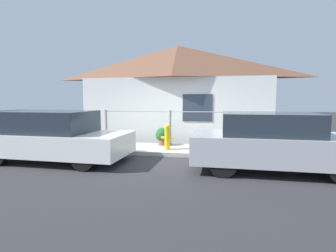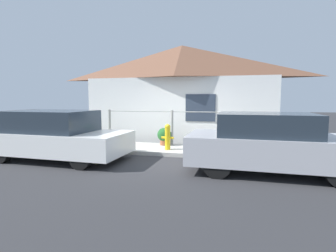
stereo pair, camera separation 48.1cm
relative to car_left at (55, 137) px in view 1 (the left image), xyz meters
The scene contains 9 objects.
ground_plane 3.06m from the car_left, 20.76° to the left, with size 60.00×60.00×0.00m, color #2D2D30.
sidewalk 3.42m from the car_left, 33.90° to the left, with size 24.00×1.63×0.12m.
house 5.61m from the car_left, 56.75° to the left, with size 7.73×2.23×3.90m.
fence 3.77m from the car_left, 42.33° to the left, with size 4.90×0.10×1.21m.
car_left is the anchor object (origin of this frame).
car_right 5.74m from the car_left, ahead, with size 3.92×1.82×1.40m.
fire_hydrant 3.27m from the car_left, 28.23° to the left, with size 0.40×0.18×0.82m.
potted_plant_near_hydrant 3.47m from the car_left, 42.24° to the left, with size 0.49×0.49×0.61m.
potted_plant_by_fence 2.01m from the car_left, 85.19° to the left, with size 0.45×0.45×0.61m.
Camera 1 is at (1.59, -7.59, 1.73)m, focal length 28.00 mm.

